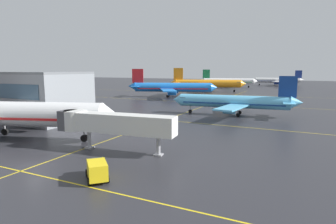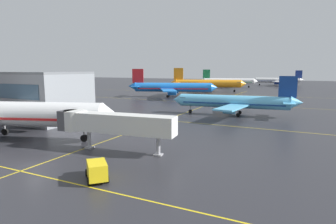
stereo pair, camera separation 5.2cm
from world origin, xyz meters
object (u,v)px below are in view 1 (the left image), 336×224
object	(u,v)px
service_truck_red_van	(97,169)
jet_bridge	(107,123)
airliner_second_row	(234,102)
airliner_distant_taxiway	(278,80)
airliner_third_row	(172,87)
airliner_far_left_stand	(207,84)
airliner_front_gate	(0,114)
airliner_far_right_stand	(228,81)

from	to	relation	value
service_truck_red_van	jet_bridge	distance (m)	11.72
airliner_second_row	airliner_distant_taxiway	size ratio (longest dim) A/B	0.94
airliner_third_row	airliner_far_left_stand	size ratio (longest dim) A/B	0.95
airliner_front_gate	airliner_far_left_stand	bearing A→B (deg)	90.78
airliner_far_right_stand	jet_bridge	bearing A→B (deg)	-82.12
airliner_second_row	jet_bridge	size ratio (longest dim) A/B	1.79
airliner_second_row	jet_bridge	bearing A→B (deg)	-102.91
airliner_second_row	airliner_distant_taxiway	world-z (taller)	airliner_distant_taxiway
jet_bridge	airliner_far_left_stand	bearing A→B (deg)	101.12
airliner_far_left_stand	airliner_third_row	bearing A→B (deg)	-97.15
airliner_distant_taxiway	service_truck_red_van	world-z (taller)	airliner_distant_taxiway
airliner_far_left_stand	airliner_distant_taxiway	bearing A→B (deg)	69.34
jet_bridge	airliner_far_right_stand	bearing A→B (deg)	97.88
airliner_far_left_stand	jet_bridge	distance (m)	112.90
airliner_third_row	jet_bridge	bearing A→B (deg)	-71.25
airliner_far_right_stand	airliner_distant_taxiway	size ratio (longest dim) A/B	1.05
airliner_distant_taxiway	service_truck_red_van	distance (m)	194.81
airliner_second_row	service_truck_red_van	world-z (taller)	airliner_second_row
airliner_third_row	airliner_far_left_stand	distance (m)	34.33
airliner_third_row	service_truck_red_van	size ratio (longest dim) A/B	8.72
jet_bridge	airliner_third_row	bearing A→B (deg)	108.75
airliner_third_row	airliner_distant_taxiway	bearing A→B (deg)	73.40
airliner_far_right_stand	service_truck_red_van	distance (m)	162.89
airliner_second_row	airliner_third_row	size ratio (longest dim) A/B	0.88
airliner_front_gate	airliner_far_right_stand	world-z (taller)	airliner_front_gate
airliner_distant_taxiway	service_truck_red_van	size ratio (longest dim) A/B	8.20
airliner_third_row	service_truck_red_van	bearing A→B (deg)	-69.63
airliner_second_row	jet_bridge	world-z (taller)	airliner_second_row
airliner_front_gate	jet_bridge	bearing A→B (deg)	7.06
service_truck_red_van	airliner_front_gate	bearing A→B (deg)	164.80
airliner_distant_taxiway	jet_bridge	world-z (taller)	airliner_distant_taxiway
airliner_second_row	service_truck_red_van	bearing A→B (deg)	-93.60
airliner_second_row	airliner_far_left_stand	xyz separation A→B (m)	(-30.90, 70.89, 0.75)
airliner_front_gate	jet_bridge	size ratio (longest dim) A/B	2.18
airliner_far_right_stand	airliner_distant_taxiway	bearing A→B (deg)	51.49
airliner_front_gate	jet_bridge	xyz separation A→B (m)	(20.22, 2.50, -0.26)
jet_bridge	service_truck_red_van	bearing A→B (deg)	-58.00
airliner_front_gate	service_truck_red_van	distance (m)	27.38
airliner_far_left_stand	service_truck_red_van	size ratio (longest dim) A/B	9.22
airliner_third_row	service_truck_red_van	world-z (taller)	airliner_third_row
airliner_third_row	jet_bridge	xyz separation A→B (m)	(26.04, -76.72, 0.02)
airliner_far_left_stand	airliner_distant_taxiway	size ratio (longest dim) A/B	1.12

